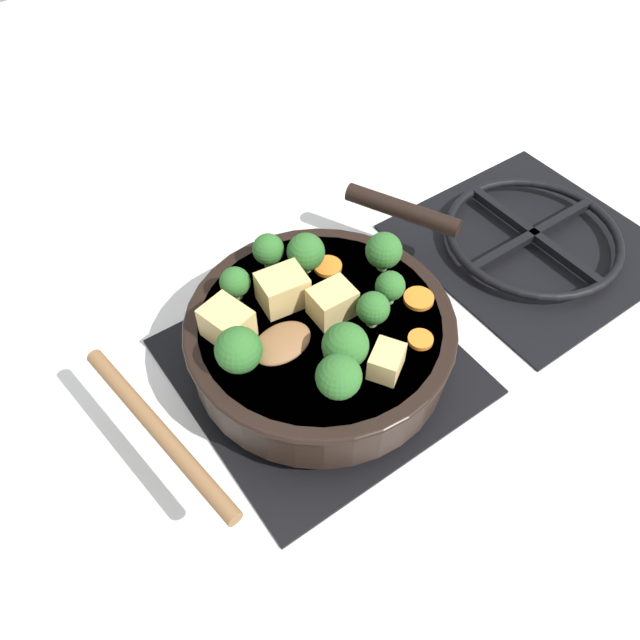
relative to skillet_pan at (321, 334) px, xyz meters
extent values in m
plane|color=silver|center=(0.00, 0.00, -0.06)|extent=(2.40, 2.40, 0.00)
cube|color=black|center=(0.00, 0.00, -0.06)|extent=(0.31, 0.31, 0.01)
torus|color=black|center=(0.00, 0.00, -0.04)|extent=(0.24, 0.24, 0.01)
cube|color=black|center=(0.00, 0.00, -0.04)|extent=(0.01, 0.23, 0.01)
cube|color=black|center=(0.00, 0.00, -0.04)|extent=(0.23, 0.01, 0.01)
cube|color=black|center=(0.00, 0.36, -0.06)|extent=(0.31, 0.31, 0.01)
torus|color=black|center=(0.00, 0.36, -0.04)|extent=(0.24, 0.24, 0.01)
cube|color=black|center=(0.00, 0.36, -0.04)|extent=(0.01, 0.23, 0.01)
cube|color=black|center=(0.00, 0.36, -0.04)|extent=(0.23, 0.01, 0.01)
cylinder|color=black|center=(0.00, 0.00, 0.00)|extent=(0.29, 0.29, 0.06)
cylinder|color=brown|center=(0.00, 0.00, 0.00)|extent=(0.26, 0.26, 0.05)
torus|color=black|center=(0.00, 0.00, 0.02)|extent=(0.30, 0.30, 0.01)
cylinder|color=black|center=(-0.10, 0.20, 0.02)|extent=(0.15, 0.09, 0.02)
ellipsoid|color=brown|center=(0.01, -0.06, 0.03)|extent=(0.06, 0.07, 0.01)
cylinder|color=brown|center=(0.03, -0.20, 0.04)|extent=(0.23, 0.05, 0.02)
cube|color=#DBB770|center=(-0.04, -0.02, 0.05)|extent=(0.05, 0.05, 0.04)
cube|color=#DBB770|center=(0.01, 0.01, 0.05)|extent=(0.04, 0.05, 0.04)
cube|color=#DBB770|center=(0.09, 0.01, 0.04)|extent=(0.04, 0.05, 0.03)
cube|color=#DBB770|center=(-0.04, -0.09, 0.05)|extent=(0.06, 0.05, 0.04)
cylinder|color=#709956|center=(0.02, 0.08, 0.03)|extent=(0.01, 0.01, 0.01)
sphere|color=#2D6628|center=(0.02, 0.08, 0.05)|extent=(0.03, 0.03, 0.03)
cylinder|color=#709956|center=(-0.02, 0.10, 0.03)|extent=(0.01, 0.01, 0.01)
sphere|color=#2D6628|center=(-0.02, 0.10, 0.05)|extent=(0.04, 0.04, 0.04)
cylinder|color=#709956|center=(0.04, 0.04, 0.03)|extent=(0.01, 0.01, 0.01)
sphere|color=#2D6628|center=(0.04, 0.04, 0.05)|extent=(0.04, 0.04, 0.04)
cylinder|color=#709956|center=(0.06, -0.01, 0.03)|extent=(0.01, 0.01, 0.01)
sphere|color=#2D6628|center=(0.06, -0.01, 0.06)|extent=(0.05, 0.05, 0.05)
cylinder|color=#709956|center=(-0.07, 0.03, 0.03)|extent=(0.01, 0.01, 0.01)
sphere|color=#2D6628|center=(-0.07, 0.03, 0.06)|extent=(0.04, 0.04, 0.04)
cylinder|color=#709956|center=(0.09, -0.04, 0.03)|extent=(0.01, 0.01, 0.01)
sphere|color=#2D6628|center=(0.09, -0.04, 0.06)|extent=(0.05, 0.05, 0.05)
cylinder|color=#709956|center=(-0.08, -0.06, 0.03)|extent=(0.01, 0.01, 0.01)
sphere|color=#2D6628|center=(-0.08, -0.06, 0.05)|extent=(0.03, 0.03, 0.03)
cylinder|color=#709956|center=(-0.10, 0.00, 0.03)|extent=(0.01, 0.01, 0.01)
sphere|color=#2D6628|center=(-0.10, 0.00, 0.05)|extent=(0.04, 0.04, 0.04)
cylinder|color=#709956|center=(0.01, -0.10, 0.03)|extent=(0.01, 0.01, 0.01)
sphere|color=#2D6628|center=(0.01, -0.10, 0.06)|extent=(0.05, 0.05, 0.05)
cylinder|color=orange|center=(0.09, 0.07, 0.03)|extent=(0.03, 0.03, 0.01)
cylinder|color=orange|center=(0.04, 0.10, 0.03)|extent=(0.03, 0.03, 0.01)
cylinder|color=orange|center=(-0.06, 0.05, 0.03)|extent=(0.03, 0.03, 0.01)
camera|label=1|loc=(0.35, -0.25, 0.54)|focal=35.00mm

